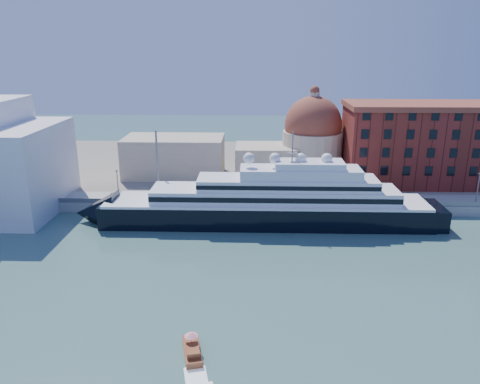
{
  "coord_description": "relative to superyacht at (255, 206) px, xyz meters",
  "views": [
    {
      "loc": [
        4.37,
        -81.36,
        40.94
      ],
      "look_at": [
        1.38,
        18.0,
        9.41
      ],
      "focal_mm": 35.0,
      "sensor_mm": 36.0,
      "label": 1
    }
  ],
  "objects": [
    {
      "name": "quay_fence",
      "position": [
        -4.88,
        6.5,
        -1.38
      ],
      "size": [
        180.0,
        0.1,
        1.2
      ],
      "primitive_type": "cube",
      "color": "slate",
      "rests_on": "quay"
    },
    {
      "name": "ground",
      "position": [
        -4.88,
        -23.0,
        -4.48
      ],
      "size": [
        400.0,
        400.0,
        0.0
      ],
      "primitive_type": "plane",
      "color": "#396360",
      "rests_on": "ground"
    },
    {
      "name": "service_barge",
      "position": [
        -59.53,
        -2.07,
        -3.6
      ],
      "size": [
        14.26,
        7.55,
        3.06
      ],
      "rotation": [
        0.0,
        0.0,
        0.23
      ],
      "color": "white",
      "rests_on": "ground"
    },
    {
      "name": "quay",
      "position": [
        -4.88,
        11.0,
        -3.23
      ],
      "size": [
        180.0,
        10.0,
        2.5
      ],
      "primitive_type": "cube",
      "color": "gray",
      "rests_on": "ground"
    },
    {
      "name": "warehouse",
      "position": [
        47.12,
        29.0,
        9.31
      ],
      "size": [
        43.0,
        19.0,
        23.25
      ],
      "color": "maroon",
      "rests_on": "land"
    },
    {
      "name": "lamp_posts",
      "position": [
        -17.54,
        9.27,
        5.36
      ],
      "size": [
        120.8,
        2.4,
        18.0
      ],
      "color": "slate",
      "rests_on": "quay"
    },
    {
      "name": "superyacht",
      "position": [
        0.0,
        0.0,
        0.0
      ],
      "size": [
        86.82,
        12.04,
        25.95
      ],
      "color": "black",
      "rests_on": "ground"
    },
    {
      "name": "land",
      "position": [
        -4.88,
        52.0,
        -3.48
      ],
      "size": [
        260.0,
        72.0,
        2.0
      ],
      "primitive_type": "cube",
      "color": "slate",
      "rests_on": "ground"
    },
    {
      "name": "church",
      "position": [
        1.51,
        34.72,
        6.43
      ],
      "size": [
        66.0,
        18.0,
        25.5
      ],
      "color": "beige",
      "rests_on": "land"
    },
    {
      "name": "water_taxi",
      "position": [
        -8.74,
        -49.87,
        -3.72
      ],
      "size": [
        3.63,
        6.93,
        3.14
      ],
      "rotation": [
        0.0,
        0.0,
        0.23
      ],
      "color": "maroon",
      "rests_on": "ground"
    }
  ]
}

